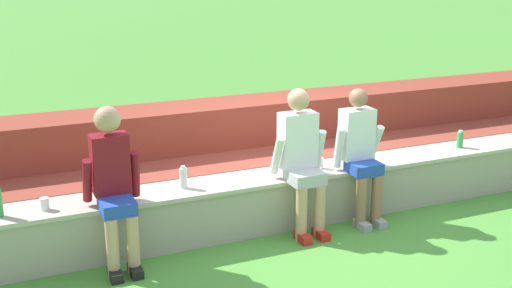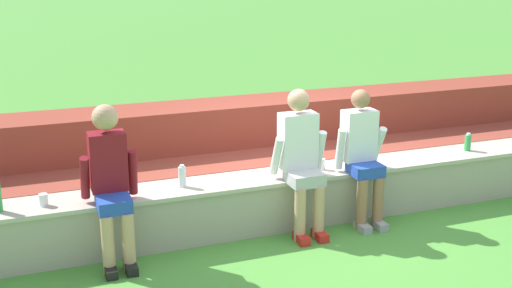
% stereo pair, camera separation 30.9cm
% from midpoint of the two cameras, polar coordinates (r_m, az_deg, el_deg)
% --- Properties ---
extents(ground_plane, '(80.00, 80.00, 0.00)m').
position_cam_midpoint_polar(ground_plane, '(6.59, 7.17, -7.42)').
color(ground_plane, '#4C9338').
extents(stone_seating_wall, '(9.77, 0.51, 0.54)m').
position_cam_midpoint_polar(stone_seating_wall, '(6.67, 6.33, -4.42)').
color(stone_seating_wall, '#A8A08E').
rests_on(stone_seating_wall, ground).
extents(brick_bleachers, '(13.71, 1.35, 1.00)m').
position_cam_midpoint_polar(brick_bleachers, '(7.64, 2.38, -0.61)').
color(brick_bleachers, '#953F2F').
rests_on(brick_bleachers, ground).
extents(person_far_left, '(0.50, 0.60, 1.43)m').
position_cam_midpoint_polar(person_far_left, '(5.68, -11.34, -3.17)').
color(person_far_left, tan).
rests_on(person_far_left, ground).
extents(person_left_of_center, '(0.54, 0.56, 1.43)m').
position_cam_midpoint_polar(person_left_of_center, '(6.22, 5.48, -1.19)').
color(person_left_of_center, tan).
rests_on(person_left_of_center, ground).
extents(person_center, '(0.52, 0.53, 1.38)m').
position_cam_midpoint_polar(person_center, '(6.55, 10.82, -0.86)').
color(person_center, '#996B4C').
rests_on(person_center, ground).
extents(water_bottle_near_left, '(0.07, 0.07, 0.22)m').
position_cam_midpoint_polar(water_bottle_near_left, '(6.08, -5.17, -2.92)').
color(water_bottle_near_left, silver).
rests_on(water_bottle_near_left, stone_seating_wall).
extents(water_bottle_near_right, '(0.07, 0.07, 0.20)m').
position_cam_midpoint_polar(water_bottle_near_right, '(7.62, 19.51, 0.13)').
color(water_bottle_near_right, green).
rests_on(water_bottle_near_right, stone_seating_wall).
extents(plastic_cup_middle, '(0.08, 0.08, 0.11)m').
position_cam_midpoint_polar(plastic_cup_middle, '(5.87, -17.04, -4.81)').
color(plastic_cup_middle, white).
rests_on(plastic_cup_middle, stone_seating_wall).
extents(plastic_cup_right_end, '(0.08, 0.08, 0.11)m').
position_cam_midpoint_polar(plastic_cup_right_end, '(6.60, 7.20, -1.81)').
color(plastic_cup_right_end, white).
rests_on(plastic_cup_right_end, stone_seating_wall).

